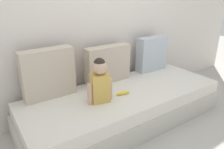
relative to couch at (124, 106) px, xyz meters
The scene contains 8 objects.
ground_plane 0.19m from the couch, ahead, with size 12.00×12.00×0.00m, color #B2ADA3.
back_wall 1.23m from the couch, 90.00° to the left, with size 5.64×0.10×2.55m, color silver.
couch is the anchor object (origin of this frame).
throw_pillow_left 0.96m from the couch, 154.34° to the left, with size 0.56×0.16×0.54m, color #C1B29E.
throw_pillow_center 0.56m from the couch, 90.00° to the left, with size 0.59×0.16×0.46m, color #C1B29E.
throw_pillow_right 0.95m from the couch, 25.66° to the left, with size 0.46×0.16×0.49m, color #B2BCC6.
toddler 0.57m from the couch, behind, with size 0.29×0.17×0.48m.
banana 0.24m from the couch, 141.01° to the right, with size 0.17×0.04×0.04m, color yellow.
Camera 1 is at (-1.37, -1.76, 1.49)m, focal length 33.99 mm.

